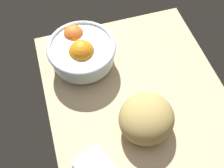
{
  "coord_description": "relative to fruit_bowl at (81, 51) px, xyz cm",
  "views": [
    {
      "loc": [
        -36.56,
        19.72,
        75.66
      ],
      "look_at": [
        4.54,
        7.47,
        5.0
      ],
      "focal_mm": 42.12,
      "sensor_mm": 36.0,
      "label": 1
    }
  ],
  "objects": [
    {
      "name": "bread_loaf",
      "position": [
        -28.73,
        -12.55,
        -1.1
      ],
      "size": [
        22.18,
        22.46,
        10.81
      ],
      "primitive_type": "ellipsoid",
      "rotation": [
        0.0,
        0.0,
        5.24
      ],
      "color": "tan",
      "rests_on": "ground"
    },
    {
      "name": "fruit_bowl",
      "position": [
        0.0,
        0.0,
        0.0
      ],
      "size": [
        22.86,
        22.86,
        12.07
      ],
      "color": "silver",
      "rests_on": "ground"
    },
    {
      "name": "ground_plane",
      "position": [
        -19.08,
        -13.82,
        -8.01
      ],
      "size": [
        69.95,
        58.08,
        3.0
      ],
      "primitive_type": "cube",
      "color": "tan"
    }
  ]
}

